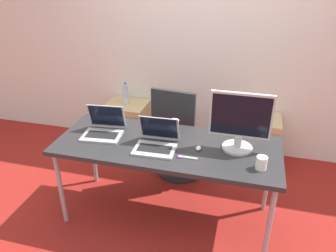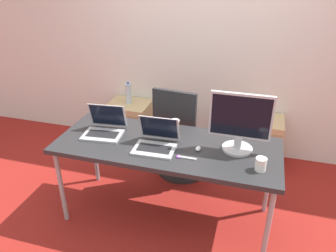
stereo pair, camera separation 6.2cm
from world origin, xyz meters
name	(u,v)px [view 1 (the left image)]	position (x,y,z in m)	size (l,w,h in m)	color
ground_plane	(167,214)	(0.00, 0.00, 0.00)	(14.00, 14.00, 0.00)	maroon
wall_back	(198,43)	(0.00, 1.38, 1.30)	(10.00, 0.05, 2.60)	silver
desk	(167,149)	(0.00, 0.00, 0.72)	(1.87, 0.75, 0.77)	#28282B
office_chair	(179,143)	(-0.05, 0.68, 0.39)	(0.56, 0.58, 1.05)	#232326
cabinet_left	(128,125)	(-0.81, 1.13, 0.29)	(0.50, 0.44, 0.58)	tan
cabinet_right	(255,141)	(0.75, 1.13, 0.29)	(0.50, 0.44, 0.58)	tan
water_bottle	(126,94)	(-0.81, 1.13, 0.70)	(0.07, 0.07, 0.27)	silver
laptop_left	(156,142)	(-0.07, -0.08, 0.82)	(0.34, 0.33, 0.24)	#ADADB2
laptop_right	(104,129)	(-0.58, 0.03, 0.82)	(0.36, 0.33, 0.25)	#ADADB2
monitor	(240,122)	(0.57, 0.07, 1.01)	(0.48, 0.25, 0.49)	#B7B7BC
mouse	(198,148)	(0.27, -0.03, 0.78)	(0.04, 0.06, 0.03)	silver
coffee_cup_white	(262,163)	(0.76, -0.17, 0.82)	(0.08, 0.08, 0.10)	white
coffee_cup_brown	(174,126)	(0.01, 0.21, 0.83)	(0.08, 0.08, 0.12)	brown
scissors	(185,157)	(0.19, -0.17, 0.77)	(0.16, 0.04, 0.01)	#B2B2B7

